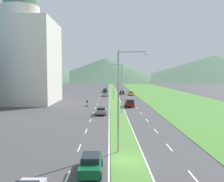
{
  "coord_description": "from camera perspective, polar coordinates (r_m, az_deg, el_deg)",
  "views": [
    {
      "loc": [
        -1.72,
        -23.04,
        8.32
      ],
      "look_at": [
        -1.02,
        37.71,
        4.11
      ],
      "focal_mm": 39.52,
      "sensor_mm": 36.0,
      "label": 1
    }
  ],
  "objects": [
    {
      "name": "lane_dash_right_2",
      "position": [
        22.05,
        18.4,
        -18.39
      ],
      "size": [
        0.16,
        2.8,
        0.01
      ],
      "primitive_type": "cube",
      "color": "silver",
      "rests_on": "ground_plane"
    },
    {
      "name": "car_8",
      "position": [
        21.72,
        -4.89,
        -16.29
      ],
      "size": [
        1.87,
        4.75,
        1.58
      ],
      "rotation": [
        0.0,
        0.0,
        1.57
      ],
      "color": "#0C5128",
      "rests_on": "ground_plane"
    },
    {
      "name": "lane_dash_left_7",
      "position": [
        60.41,
        -3.87,
        -3.95
      ],
      "size": [
        0.16,
        2.8,
        0.01
      ],
      "primitive_type": "cube",
      "color": "silver",
      "rests_on": "ground_plane"
    },
    {
      "name": "lane_dash_left_5",
      "position": [
        44.46,
        -5.04,
        -6.83
      ],
      "size": [
        0.16,
        2.8,
        0.01
      ],
      "primitive_type": "cube",
      "color": "silver",
      "rests_on": "ground_plane"
    },
    {
      "name": "motorcycle_rider",
      "position": [
        63.71,
        -5.76,
        -2.88
      ],
      "size": [
        0.36,
        2.0,
        1.8
      ],
      "rotation": [
        0.0,
        0.0,
        1.57
      ],
      "color": "black",
      "rests_on": "ground_plane"
    },
    {
      "name": "lane_dash_right_5",
      "position": [
        44.85,
        8.16,
        -6.75
      ],
      "size": [
        0.16,
        2.8,
        0.01
      ],
      "primitive_type": "cube",
      "color": "silver",
      "rests_on": "ground_plane"
    },
    {
      "name": "edge_line_median_right",
      "position": [
        83.53,
        1.73,
        -1.75
      ],
      "size": [
        0.16,
        240.0,
        0.01
      ],
      "primitive_type": "cube",
      "color": "silver",
      "rests_on": "ground_plane"
    },
    {
      "name": "lane_dash_left_2",
      "position": [
        21.23,
        -10.33,
        -19.15
      ],
      "size": [
        0.16,
        2.8,
        0.01
      ],
      "primitive_type": "cube",
      "color": "silver",
      "rests_on": "ground_plane"
    },
    {
      "name": "lane_dash_right_6",
      "position": [
        52.75,
        6.81,
        -5.13
      ],
      "size": [
        0.16,
        2.8,
        0.01
      ],
      "primitive_type": "cube",
      "color": "silver",
      "rests_on": "ground_plane"
    },
    {
      "name": "hill_far_right",
      "position": [
        311.15,
        22.78,
        4.9
      ],
      "size": [
        212.75,
        212.75,
        30.13
      ],
      "primitive_type": "cone",
      "color": "#47664C",
      "rests_on": "ground_plane"
    },
    {
      "name": "lane_dash_left_4",
      "position": [
        36.56,
        -6.02,
        -9.2
      ],
      "size": [
        0.16,
        2.8,
        0.01
      ],
      "primitive_type": "cube",
      "color": "silver",
      "rests_on": "ground_plane"
    },
    {
      "name": "lane_dash_left_11",
      "position": [
        92.58,
        -2.75,
        -1.19
      ],
      "size": [
        0.16,
        2.8,
        0.01
      ],
      "primitive_type": "cube",
      "color": "silver",
      "rests_on": "ground_plane"
    },
    {
      "name": "lane_dash_right_9",
      "position": [
        76.7,
        4.45,
        -2.27
      ],
      "size": [
        0.16,
        2.8,
        0.01
      ],
      "primitive_type": "cube",
      "color": "silver",
      "rests_on": "ground_plane"
    },
    {
      "name": "car_3",
      "position": [
        110.62,
        -1.62,
        0.04
      ],
      "size": [
        1.94,
        4.28,
        1.44
      ],
      "rotation": [
        0.0,
        0.0,
        1.57
      ],
      "color": "black",
      "rests_on": "ground_plane"
    },
    {
      "name": "car_7",
      "position": [
        93.05,
        -1.55,
        -0.71
      ],
      "size": [
        1.97,
        4.42,
        1.42
      ],
      "rotation": [
        0.0,
        0.0,
        1.57
      ],
      "color": "#B2B2B7",
      "rests_on": "ground_plane"
    },
    {
      "name": "hill_far_left",
      "position": [
        286.35,
        -22.06,
        6.04
      ],
      "size": [
        165.14,
        165.14,
        40.29
      ],
      "primitive_type": "cone",
      "color": "#47664C",
      "rests_on": "ground_plane"
    },
    {
      "name": "lane_dash_left_10",
      "position": [
        84.52,
        -2.95,
        -1.68
      ],
      "size": [
        0.16,
        2.8,
        0.01
      ],
      "primitive_type": "cube",
      "color": "silver",
      "rests_on": "ground_plane"
    },
    {
      "name": "car_1",
      "position": [
        96.69,
        4.42,
        -0.55
      ],
      "size": [
        1.92,
        4.22,
        1.42
      ],
      "rotation": [
        0.0,
        0.0,
        -1.57
      ],
      "color": "yellow",
      "rests_on": "ground_plane"
    },
    {
      "name": "grass_verge_right",
      "position": [
        86.39,
        14.33,
        -1.66
      ],
      "size": [
        24.0,
        240.0,
        0.06
      ],
      "primitive_type": "cube",
      "color": "#477F33",
      "rests_on": "ground_plane"
    },
    {
      "name": "street_lamp_mid",
      "position": [
        52.03,
        1.97,
        1.34
      ],
      "size": [
        2.86,
        0.28,
        10.46
      ],
      "color": "#99999E",
      "rests_on": "ground_plane"
    },
    {
      "name": "lane_dash_right_7",
      "position": [
        60.71,
        5.82,
        -3.93
      ],
      "size": [
        0.16,
        2.8,
        0.01
      ],
      "primitive_type": "cube",
      "color": "silver",
      "rests_on": "ground_plane"
    },
    {
      "name": "lane_dash_right_4",
      "position": [
        37.04,
        10.1,
        -9.06
      ],
      "size": [
        0.16,
        2.8,
        0.01
      ],
      "primitive_type": "cube",
      "color": "silver",
      "rests_on": "ground_plane"
    },
    {
      "name": "hill_far_center",
      "position": [
        285.31,
        -1.57,
        4.96
      ],
      "size": [
        146.28,
        146.28,
        26.52
      ],
      "primitive_type": "cone",
      "color": "#47664C",
      "rests_on": "ground_plane"
    },
    {
      "name": "lane_dash_right_8",
      "position": [
        68.69,
        5.05,
        -3.0
      ],
      "size": [
        0.16,
        2.8,
        0.01
      ],
      "primitive_type": "cube",
      "color": "silver",
      "rests_on": "ground_plane"
    },
    {
      "name": "grass_median",
      "position": [
        83.47,
        0.53,
        -1.73
      ],
      "size": [
        3.2,
        240.0,
        0.06
      ],
      "primitive_type": "cube",
      "color": "#518438",
      "rests_on": "ground_plane"
    },
    {
      "name": "midrise_colored",
      "position": [
        101.57,
        -20.02,
        6.93
      ],
      "size": [
        13.95,
        13.95,
        27.99
      ],
      "primitive_type": "cube",
      "color": "#9E9384",
      "rests_on": "ground_plane"
    },
    {
      "name": "domed_building",
      "position": [
        76.25,
        -20.19,
        8.13
      ],
      "size": [
        19.37,
        19.37,
        35.48
      ],
      "color": "beige",
      "rests_on": "ground_plane"
    },
    {
      "name": "lane_dash_left_8",
      "position": [
        68.44,
        -3.49,
        -3.02
      ],
      "size": [
        0.16,
        2.8,
        0.01
      ],
      "primitive_type": "cube",
      "color": "silver",
      "rests_on": "ground_plane"
    },
    {
      "name": "car_4",
      "position": [
        100.95,
        2.28,
        -0.32
      ],
      "size": [
        1.91,
        4.14,
        1.54
      ],
      "rotation": [
        0.0,
        0.0,
        -1.57
      ],
      "color": "black",
      "rests_on": "ground_plane"
    },
    {
      "name": "edge_line_median_left",
      "position": [
        83.46,
        -0.67,
        -1.75
      ],
      "size": [
        0.16,
        240.0,
        0.01
      ],
      "primitive_type": "cube",
      "color": "silver",
      "rests_on": "ground_plane"
    },
    {
      "name": "street_lamp_near",
      "position": [
        25.72,
        2.17,
        -0.93
      ],
      "size": [
        3.22,
        0.51,
        10.74
      ],
      "color": "#99999E",
      "rests_on": "ground_plane"
    },
    {
      "name": "pickup_truck_0",
      "position": [
        62.74,
        4.09,
        -2.76
      ],
      "size": [
        2.18,
        5.4,
        2.0
      ],
      "rotation": [
        0.0,
        0.0,
        -1.57
      ],
      "color": "maroon",
      "rests_on": "ground_plane"
    },
    {
      "name": "lane_dash_left_6",
      "position": [
        52.42,
        -4.36,
        -5.17
      ],
      "size": [
        0.16,
        2.8,
        0.01
      ],
      "primitive_type": "cube",
      "color": "silver",
      "rests_on": "ground_plane"
    },
    {
      "name": "car_2",
      "position": [
        119.58,
        -1.56,
        0.32
      ],
      "size": [
        1.91,
        4.45,
        1.4
      ],
      "rotation": [
        0.0,
        0.0,
        1.57
      ],
      "color": "#B2B2B7",
      "rests_on": "ground_plane"
    },
    {
      "name": "car_6",
      "position": [
        50.84,
        -2.52,
        -4.58
      ],
      "size": [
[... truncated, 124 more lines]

